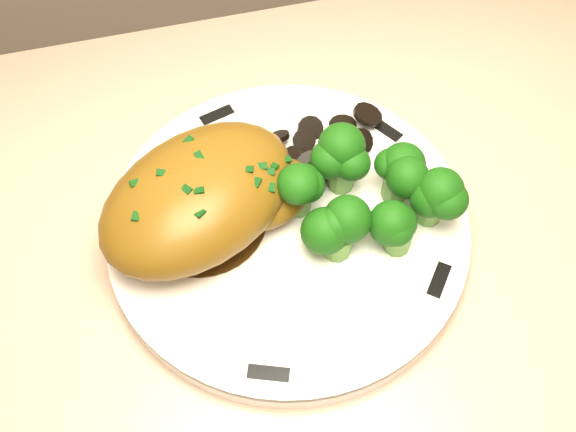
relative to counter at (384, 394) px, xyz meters
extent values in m
cube|color=brown|center=(0.00, 0.00, -0.02)|extent=(1.88, 0.61, 0.81)
cube|color=beige|center=(0.00, 0.00, 0.40)|extent=(1.94, 0.64, 0.03)
cylinder|color=white|center=(-0.12, 0.04, 0.43)|extent=(0.35, 0.35, 0.02)
cube|color=black|center=(-0.01, 0.11, 0.44)|extent=(0.03, 0.03, 0.00)
cube|color=black|center=(-0.16, 0.16, 0.44)|extent=(0.03, 0.02, 0.00)
cube|color=black|center=(-0.25, 0.04, 0.44)|extent=(0.01, 0.03, 0.00)
cube|color=black|center=(-0.17, -0.09, 0.44)|extent=(0.03, 0.02, 0.00)
cube|color=black|center=(-0.02, -0.05, 0.44)|extent=(0.03, 0.03, 0.00)
cylinder|color=#361F09|center=(-0.19, 0.05, 0.44)|extent=(0.11, 0.11, 0.00)
ellipsoid|color=brown|center=(-0.19, 0.05, 0.47)|extent=(0.21, 0.18, 0.07)
ellipsoid|color=brown|center=(-0.13, 0.05, 0.46)|extent=(0.10, 0.09, 0.04)
cube|color=#0B390D|center=(-0.24, 0.03, 0.50)|extent=(0.01, 0.01, 0.00)
cube|color=#0B390D|center=(-0.22, 0.04, 0.50)|extent=(0.01, 0.01, 0.00)
cube|color=#0B390D|center=(-0.20, 0.05, 0.50)|extent=(0.01, 0.01, 0.00)
cube|color=#0B390D|center=(-0.19, 0.06, 0.50)|extent=(0.01, 0.01, 0.00)
cube|color=#0B390D|center=(-0.17, 0.07, 0.50)|extent=(0.01, 0.01, 0.00)
cube|color=#0B390D|center=(-0.15, 0.08, 0.50)|extent=(0.01, 0.01, 0.00)
cylinder|color=black|center=(-0.04, 0.09, 0.44)|extent=(0.02, 0.02, 0.02)
cylinder|color=black|center=(-0.05, 0.10, 0.44)|extent=(0.02, 0.02, 0.01)
cylinder|color=black|center=(-0.05, 0.11, 0.45)|extent=(0.03, 0.03, 0.01)
cylinder|color=black|center=(-0.07, 0.12, 0.44)|extent=(0.03, 0.02, 0.01)
cylinder|color=black|center=(-0.08, 0.12, 0.44)|extent=(0.02, 0.02, 0.01)
cylinder|color=black|center=(-0.10, 0.12, 0.45)|extent=(0.03, 0.03, 0.02)
cylinder|color=black|center=(-0.11, 0.11, 0.44)|extent=(0.03, 0.03, 0.01)
cylinder|color=black|center=(-0.12, 0.10, 0.44)|extent=(0.03, 0.03, 0.00)
cylinder|color=black|center=(-0.12, 0.09, 0.45)|extent=(0.03, 0.02, 0.02)
cylinder|color=black|center=(-0.12, 0.08, 0.44)|extent=(0.03, 0.03, 0.02)
cylinder|color=black|center=(-0.11, 0.07, 0.44)|extent=(0.04, 0.04, 0.01)
cylinder|color=black|center=(-0.10, 0.07, 0.45)|extent=(0.03, 0.03, 0.02)
cylinder|color=black|center=(-0.08, 0.07, 0.44)|extent=(0.03, 0.03, 0.01)
cylinder|color=black|center=(-0.07, 0.07, 0.44)|extent=(0.04, 0.04, 0.01)
cylinder|color=black|center=(-0.05, 0.07, 0.45)|extent=(0.04, 0.04, 0.02)
cylinder|color=black|center=(-0.05, 0.08, 0.44)|extent=(0.04, 0.04, 0.02)
cylinder|color=#60953F|center=(-0.11, 0.05, 0.45)|extent=(0.02, 0.02, 0.03)
sphere|color=#0C3A08|center=(-0.11, 0.05, 0.47)|extent=(0.03, 0.03, 0.03)
cylinder|color=#60953F|center=(-0.07, 0.06, 0.45)|extent=(0.02, 0.02, 0.03)
sphere|color=#0C3A08|center=(-0.07, 0.06, 0.47)|extent=(0.03, 0.03, 0.03)
cylinder|color=#60953F|center=(-0.03, 0.04, 0.45)|extent=(0.02, 0.02, 0.03)
sphere|color=#0C3A08|center=(-0.03, 0.04, 0.47)|extent=(0.03, 0.03, 0.03)
cylinder|color=#60953F|center=(-0.09, 0.00, 0.45)|extent=(0.02, 0.02, 0.03)
sphere|color=#0C3A08|center=(-0.09, 0.00, 0.47)|extent=(0.03, 0.03, 0.03)
cylinder|color=#60953F|center=(-0.04, -0.01, 0.45)|extent=(0.02, 0.02, 0.03)
sphere|color=#0C3A08|center=(-0.04, -0.01, 0.47)|extent=(0.03, 0.03, 0.03)
cylinder|color=#60953F|center=(-0.01, 0.01, 0.45)|extent=(0.02, 0.02, 0.03)
sphere|color=#0C3A08|center=(-0.01, 0.01, 0.47)|extent=(0.03, 0.03, 0.03)
camera|label=1|loc=(-0.20, -0.26, 0.95)|focal=45.00mm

